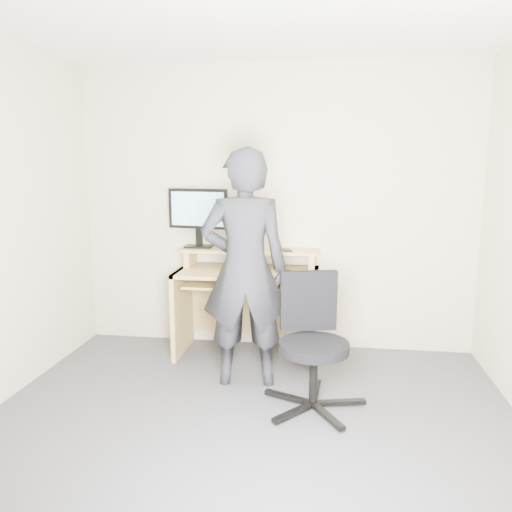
% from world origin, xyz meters
% --- Properties ---
extents(ground, '(3.50, 3.50, 0.00)m').
position_xyz_m(ground, '(0.00, 0.00, 0.00)').
color(ground, '#49494D').
rests_on(ground, ground).
extents(back_wall, '(3.50, 0.02, 2.50)m').
position_xyz_m(back_wall, '(0.00, 1.75, 1.25)').
color(back_wall, beige).
rests_on(back_wall, ground).
extents(desk, '(1.20, 0.60, 0.91)m').
position_xyz_m(desk, '(-0.20, 1.53, 0.55)').
color(desk, tan).
rests_on(desk, ground).
extents(monitor, '(0.55, 0.15, 0.52)m').
position_xyz_m(monitor, '(-0.67, 1.62, 1.22)').
color(monitor, black).
rests_on(monitor, desk).
extents(external_drive, '(0.09, 0.14, 0.20)m').
position_xyz_m(external_drive, '(-0.23, 1.59, 1.01)').
color(external_drive, black).
rests_on(external_drive, desk).
extents(travel_mug, '(0.08, 0.08, 0.17)m').
position_xyz_m(travel_mug, '(-0.16, 1.60, 0.99)').
color(travel_mug, silver).
rests_on(travel_mug, desk).
extents(smartphone, '(0.10, 0.14, 0.01)m').
position_xyz_m(smartphone, '(0.13, 1.56, 0.92)').
color(smartphone, black).
rests_on(smartphone, desk).
extents(charger, '(0.05, 0.05, 0.03)m').
position_xyz_m(charger, '(-0.33, 1.51, 0.93)').
color(charger, black).
rests_on(charger, desk).
extents(headphones, '(0.19, 0.18, 0.06)m').
position_xyz_m(headphones, '(-0.35, 1.67, 0.92)').
color(headphones, silver).
rests_on(headphones, desk).
extents(keyboard, '(0.49, 0.28, 0.03)m').
position_xyz_m(keyboard, '(-0.22, 1.36, 0.67)').
color(keyboard, black).
rests_on(keyboard, desk).
extents(mouse, '(0.10, 0.07, 0.04)m').
position_xyz_m(mouse, '(0.15, 1.35, 0.77)').
color(mouse, black).
rests_on(mouse, desk).
extents(office_chair, '(0.71, 0.69, 0.89)m').
position_xyz_m(office_chair, '(0.38, 0.59, 0.49)').
color(office_chair, black).
rests_on(office_chair, ground).
extents(person, '(0.70, 0.51, 1.76)m').
position_xyz_m(person, '(-0.13, 0.89, 0.88)').
color(person, black).
rests_on(person, ground).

